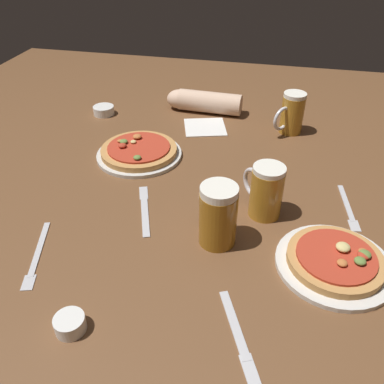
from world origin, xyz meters
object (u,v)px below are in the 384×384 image
at_px(pizza_plate_far, 139,152).
at_px(ramekin_sauce, 104,110).
at_px(beer_mug_amber, 217,215).
at_px(napkin_folded, 205,127).
at_px(fork_left, 37,255).
at_px(beer_mug_pale, 265,191).
at_px(knife_right, 238,334).
at_px(fork_spare, 348,208).
at_px(beer_mug_dark, 292,113).
at_px(knife_spare, 145,209).
at_px(diner_arm, 202,101).
at_px(ramekin_butter, 70,324).
at_px(pizza_plate_near, 335,261).

relative_size(pizza_plate_far, ramekin_sauce, 3.46).
relative_size(pizza_plate_far, beer_mug_amber, 1.74).
xyz_separation_m(napkin_folded, fork_left, (-0.26, -0.73, -0.00)).
height_order(beer_mug_amber, beer_mug_pale, beer_mug_amber).
bearing_deg(knife_right, fork_spare, 62.08).
relative_size(beer_mug_dark, beer_mug_pale, 1.00).
height_order(beer_mug_amber, knife_right, beer_mug_amber).
bearing_deg(pizza_plate_far, fork_spare, -12.62).
distance_m(fork_spare, knife_spare, 0.55).
xyz_separation_m(ramekin_sauce, napkin_folded, (0.41, -0.03, -0.01)).
distance_m(napkin_folded, diner_arm, 0.15).
xyz_separation_m(napkin_folded, diner_arm, (-0.04, 0.14, 0.04)).
bearing_deg(beer_mug_dark, diner_arm, 162.68).
bearing_deg(beer_mug_amber, knife_spare, 160.52).
height_order(beer_mug_dark, ramekin_sauce, beer_mug_dark).
bearing_deg(pizza_plate_far, ramekin_butter, -82.84).
bearing_deg(fork_spare, fork_left, -154.58).
xyz_separation_m(beer_mug_dark, knife_right, (-0.07, -0.88, -0.07)).
bearing_deg(ramekin_sauce, beer_mug_pale, -36.73).
height_order(beer_mug_pale, ramekin_butter, beer_mug_pale).
bearing_deg(ramekin_sauce, napkin_folded, -4.05).
height_order(pizza_plate_far, ramekin_butter, pizza_plate_far).
bearing_deg(ramekin_butter, napkin_folded, 84.46).
distance_m(fork_left, diner_arm, 0.90).
bearing_deg(knife_spare, beer_mug_amber, -19.48).
height_order(ramekin_sauce, fork_spare, ramekin_sauce).
bearing_deg(pizza_plate_far, knife_right, -56.32).
relative_size(knife_right, knife_spare, 0.93).
xyz_separation_m(beer_mug_pale, napkin_folded, (-0.25, 0.46, -0.07)).
xyz_separation_m(fork_left, knife_spare, (0.19, 0.22, 0.00)).
height_order(ramekin_sauce, diner_arm, diner_arm).
bearing_deg(ramekin_sauce, knife_right, -53.98).
bearing_deg(knife_right, beer_mug_pale, 87.45).
bearing_deg(ramekin_butter, ramekin_sauce, 108.93).
relative_size(knife_right, diner_arm, 0.67).
relative_size(pizza_plate_near, fork_spare, 1.30).
distance_m(pizza_plate_far, ramekin_butter, 0.66).
xyz_separation_m(pizza_plate_near, fork_spare, (0.05, 0.23, -0.01)).
bearing_deg(pizza_plate_near, beer_mug_dark, 100.26).
bearing_deg(beer_mug_pale, beer_mug_amber, -128.32).
distance_m(beer_mug_pale, fork_left, 0.58).
distance_m(beer_mug_amber, knife_spare, 0.23).
bearing_deg(beer_mug_amber, beer_mug_dark, 75.68).
relative_size(beer_mug_amber, knife_right, 0.80).
xyz_separation_m(pizza_plate_far, napkin_folded, (0.17, 0.25, -0.01)).
xyz_separation_m(beer_mug_pale, knife_spare, (-0.31, -0.06, -0.07)).
relative_size(ramekin_butter, knife_right, 0.30).
distance_m(knife_spare, diner_arm, 0.65).
height_order(pizza_plate_near, fork_left, pizza_plate_near).
height_order(fork_left, knife_right, same).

